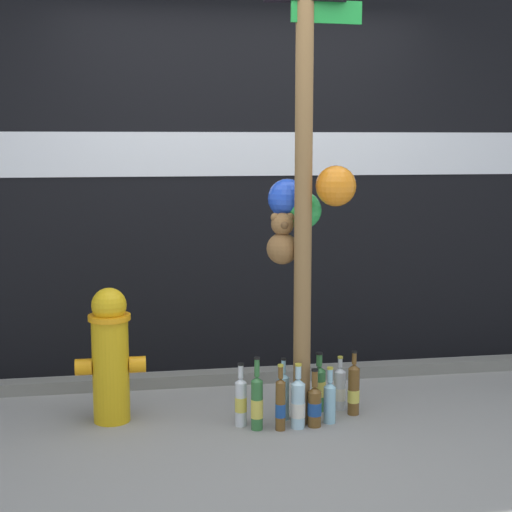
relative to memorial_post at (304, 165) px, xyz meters
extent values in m
plane|color=gray|center=(-0.18, -0.34, -1.47)|extent=(14.00, 14.00, 0.00)
cube|color=black|center=(-0.18, 1.17, 0.16)|extent=(10.00, 0.20, 3.24)
cube|color=silver|center=(-0.25, 1.07, 0.04)|extent=(4.15, 0.01, 0.30)
cube|color=slate|center=(-0.18, 0.73, -1.43)|extent=(8.00, 0.12, 0.08)
cylinder|color=olive|center=(-0.01, -0.06, -0.16)|extent=(0.10, 0.10, 2.61)
cube|color=#198C33|center=(0.10, -0.06, 0.81)|extent=(0.39, 0.04, 0.12)
sphere|color=orange|center=(0.16, -0.08, -0.11)|extent=(0.22, 0.22, 0.22)
sphere|color=blue|center=(-0.06, 0.14, -0.20)|extent=(0.23, 0.23, 0.23)
sphere|color=green|center=(0.02, 0.12, -0.26)|extent=(0.22, 0.22, 0.22)
sphere|color=brown|center=(-0.11, 0.04, -0.47)|extent=(0.18, 0.18, 0.18)
sphere|color=brown|center=(-0.11, 0.04, -0.33)|extent=(0.13, 0.13, 0.13)
sphere|color=brown|center=(-0.15, 0.04, -0.29)|extent=(0.05, 0.05, 0.05)
sphere|color=brown|center=(-0.07, 0.04, -0.29)|extent=(0.05, 0.05, 0.05)
sphere|color=brown|center=(-0.11, -0.01, -0.33)|extent=(0.05, 0.05, 0.05)
cylinder|color=gold|center=(-1.08, 0.15, -1.17)|extent=(0.21, 0.21, 0.60)
cylinder|color=orange|center=(-1.08, 0.15, -0.86)|extent=(0.24, 0.24, 0.03)
sphere|color=gold|center=(-1.08, 0.15, -0.79)|extent=(0.20, 0.20, 0.20)
cylinder|color=orange|center=(-1.24, 0.15, -1.14)|extent=(0.09, 0.09, 0.09)
cylinder|color=orange|center=(-0.93, 0.15, -1.14)|extent=(0.09, 0.09, 0.09)
cylinder|color=brown|center=(0.04, -0.13, -1.37)|extent=(0.08, 0.08, 0.20)
cone|color=brown|center=(0.04, -0.13, -1.25)|extent=(0.08, 0.08, 0.03)
cylinder|color=brown|center=(0.04, -0.13, -1.19)|extent=(0.03, 0.03, 0.09)
cylinder|color=#1E478C|center=(0.04, -0.13, -1.36)|extent=(0.08, 0.08, 0.07)
cylinder|color=black|center=(0.04, -0.13, -1.14)|extent=(0.04, 0.04, 0.01)
cylinder|color=#93CCE0|center=(0.14, -0.09, -1.36)|extent=(0.07, 0.07, 0.21)
cone|color=#93CCE0|center=(0.14, -0.09, -1.24)|extent=(0.07, 0.07, 0.03)
cylinder|color=#93CCE0|center=(0.14, -0.09, -1.19)|extent=(0.03, 0.03, 0.08)
cylinder|color=gold|center=(0.14, -0.09, -1.14)|extent=(0.04, 0.04, 0.01)
cylinder|color=#337038|center=(0.13, 0.11, -1.34)|extent=(0.08, 0.08, 0.24)
cone|color=#337038|center=(0.13, 0.11, -1.21)|extent=(0.08, 0.08, 0.03)
cylinder|color=#337038|center=(0.13, 0.11, -1.16)|extent=(0.04, 0.04, 0.07)
cylinder|color=#D8C64C|center=(0.13, 0.11, -1.33)|extent=(0.08, 0.08, 0.09)
cylinder|color=black|center=(0.13, 0.11, -1.11)|extent=(0.04, 0.04, 0.01)
cylinder|color=#337038|center=(-0.28, -0.13, -1.33)|extent=(0.07, 0.07, 0.28)
cone|color=#337038|center=(-0.28, -0.13, -1.17)|extent=(0.07, 0.07, 0.03)
cylinder|color=#337038|center=(-0.28, -0.13, -1.11)|extent=(0.03, 0.03, 0.10)
cylinder|color=#D8C64C|center=(-0.28, -0.13, -1.34)|extent=(0.07, 0.07, 0.11)
cylinder|color=black|center=(-0.28, -0.13, -1.06)|extent=(0.03, 0.03, 0.01)
cylinder|color=#B2DBEA|center=(-0.05, -0.14, -1.34)|extent=(0.08, 0.08, 0.25)
cone|color=#B2DBEA|center=(-0.05, -0.14, -1.20)|extent=(0.08, 0.08, 0.03)
cylinder|color=#B2DBEA|center=(-0.05, -0.14, -1.14)|extent=(0.03, 0.03, 0.07)
cylinder|color=silver|center=(-0.05, -0.14, -1.36)|extent=(0.08, 0.08, 0.08)
cylinder|color=gold|center=(-0.05, -0.14, -1.10)|extent=(0.04, 0.04, 0.01)
cylinder|color=silver|center=(-0.36, -0.05, -1.34)|extent=(0.07, 0.07, 0.25)
cone|color=silver|center=(-0.36, -0.05, -1.20)|extent=(0.07, 0.07, 0.03)
cylinder|color=silver|center=(-0.36, -0.05, -1.15)|extent=(0.03, 0.03, 0.07)
cylinder|color=#D8C64C|center=(-0.36, -0.05, -1.34)|extent=(0.07, 0.07, 0.08)
cylinder|color=black|center=(-0.36, -0.05, -1.11)|extent=(0.04, 0.04, 0.01)
cylinder|color=#93CCE0|center=(-0.11, 0.01, -1.34)|extent=(0.07, 0.07, 0.25)
cone|color=#93CCE0|center=(-0.11, 0.01, -1.20)|extent=(0.07, 0.07, 0.03)
cylinder|color=#93CCE0|center=(-0.11, 0.01, -1.15)|extent=(0.03, 0.03, 0.08)
cylinder|color=black|center=(-0.11, 0.01, -1.11)|extent=(0.03, 0.03, 0.01)
cylinder|color=brown|center=(0.32, 0.02, -1.33)|extent=(0.07, 0.07, 0.28)
cone|color=brown|center=(0.32, 0.02, -1.17)|extent=(0.07, 0.07, 0.03)
cylinder|color=brown|center=(0.32, 0.02, -1.13)|extent=(0.03, 0.03, 0.07)
cylinder|color=#D8C64C|center=(0.32, 0.02, -1.35)|extent=(0.07, 0.07, 0.08)
cylinder|color=black|center=(0.32, 0.02, -1.09)|extent=(0.03, 0.03, 0.01)
cylinder|color=brown|center=(-0.16, -0.16, -1.33)|extent=(0.06, 0.06, 0.27)
cone|color=brown|center=(-0.16, -0.16, -1.18)|extent=(0.06, 0.06, 0.02)
cylinder|color=brown|center=(-0.16, -0.16, -1.13)|extent=(0.03, 0.03, 0.07)
cylinder|color=#1E478C|center=(-0.16, -0.16, -1.35)|extent=(0.06, 0.06, 0.08)
cylinder|color=gold|center=(-0.16, -0.16, -1.09)|extent=(0.03, 0.03, 0.01)
cylinder|color=silver|center=(0.26, 0.12, -1.35)|extent=(0.07, 0.07, 0.23)
cone|color=silver|center=(0.26, 0.12, -1.22)|extent=(0.07, 0.07, 0.03)
cylinder|color=silver|center=(0.26, 0.12, -1.18)|extent=(0.03, 0.03, 0.06)
cylinder|color=silver|center=(0.26, 0.12, -1.37)|extent=(0.07, 0.07, 0.08)
cylinder|color=gold|center=(0.26, 0.12, -1.14)|extent=(0.03, 0.03, 0.01)
cube|color=#8C99B2|center=(0.28, 0.30, -1.46)|extent=(0.07, 0.10, 0.01)
cube|color=tan|center=(-0.15, 0.77, -1.46)|extent=(0.14, 0.12, 0.01)
camera|label=1|loc=(-0.98, -4.20, 0.13)|focal=54.26mm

